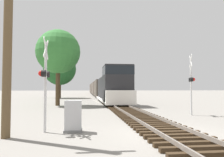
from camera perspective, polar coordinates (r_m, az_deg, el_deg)
ground_plane at (r=10.03m, az=14.25°, el=-13.75°), size 400.00×400.00×0.00m
rail_track_bed at (r=10.00m, az=14.24°, el=-12.99°), size 2.60×160.00×0.31m
freight_train at (r=59.57m, az=-3.65°, el=-2.62°), size 3.09×78.40×4.47m
crossing_signal_near at (r=10.23m, az=-17.12°, el=0.21°), size 0.36×1.01×4.22m
crossing_signal_far at (r=17.03m, az=20.03°, el=-0.57°), size 0.57×1.01×4.44m
relay_cabinet at (r=10.06m, az=-10.11°, el=-9.74°), size 0.81×0.61×1.41m
utility_pole at (r=9.87m, az=-25.56°, el=11.26°), size 1.80×0.34×8.36m
tree_far_right at (r=25.97m, az=-13.88°, el=6.76°), size 5.05×5.05×8.70m
tree_mid_background at (r=45.84m, az=-13.49°, el=2.40°), size 6.59×6.59×9.22m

